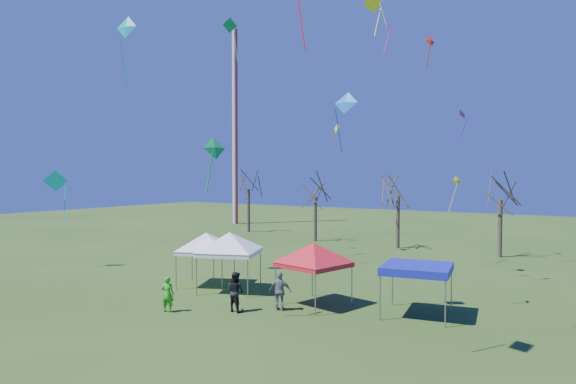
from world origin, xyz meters
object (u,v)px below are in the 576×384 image
person_grey (280,291)px  person_dark (235,292)px  tree_3 (501,179)px  tent_red (314,247)px  tent_blue (417,269)px  tent_white_mid (230,236)px  tree_0 (249,174)px  person_green (168,294)px  tree_2 (398,176)px  radio_mast (235,127)px  tree_1 (315,181)px  tent_white_west (206,236)px

person_grey → person_dark: bearing=21.7°
tree_3 → tent_red: bearing=-103.5°
tree_3 → person_grey: tree_3 is taller
tree_3 → person_grey: (-5.76, -22.17, -5.16)m
tent_blue → person_dark: bearing=-152.3°
tent_red → person_grey: 2.72m
tent_white_mid → person_grey: size_ratio=2.15×
tree_0 → tent_red: tree_0 is taller
tree_3 → person_green: (-10.04, -25.24, -5.24)m
person_dark → person_grey: size_ratio=1.03×
person_green → person_dark: bearing=-167.9°
tent_white_mid → person_green: 5.47m
person_grey → tree_2: bearing=-99.3°
person_green → person_dark: (2.61, 1.79, 0.10)m
radio_mast → tent_white_mid: 39.50m
tree_3 → tent_white_mid: tree_3 is taller
tree_3 → tent_white_mid: 22.95m
radio_mast → tree_3: (34.03, -9.96, -6.42)m
tent_red → tent_blue: (4.89, 0.89, -0.72)m
tree_3 → tent_blue: bearing=-90.1°
person_dark → person_grey: (1.67, 1.29, -0.03)m
tree_3 → tree_0: bearing=172.9°
radio_mast → tree_1: size_ratio=3.31×
tent_white_mid → person_dark: size_ratio=2.10×
tree_3 → tent_white_west: (-12.39, -19.92, -3.22)m
tree_3 → tent_white_mid: (-10.39, -20.24, -3.05)m
radio_mast → person_dark: bearing=-51.5°
tree_2 → person_green: bearing=-93.7°
tree_2 → person_grey: tree_2 is taller
tree_2 → person_grey: (2.64, -22.50, -5.38)m
tree_3 → tent_white_west: tree_3 is taller
tree_3 → person_green: tree_3 is taller
tent_white_mid → radio_mast: bearing=128.1°
tent_white_west → tent_white_mid: size_ratio=0.95×
tree_0 → person_dark: tree_0 is taller
person_green → person_dark: person_dark is taller
tree_2 → tent_white_west: bearing=-101.1°
tree_0 → tree_3: size_ratio=1.07×
tree_1 → tent_blue: bearing=-50.3°
tent_red → tent_white_mid: bearing=177.7°
tree_0 → radio_mast: bearing=137.2°
tree_1 → tent_blue: 26.48m
tent_white_mid → person_dark: tent_white_mid is taller
tree_3 → person_green: size_ratio=4.71×
radio_mast → tree_2: (25.63, -9.62, -6.21)m
tree_0 → tree_1: tree_0 is taller
person_dark → tent_blue: bearing=-148.0°
tree_2 → tent_white_west: (-3.99, -20.26, -3.43)m
person_grey → tree_1: bearing=-80.1°
person_dark → tent_red: bearing=-125.6°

